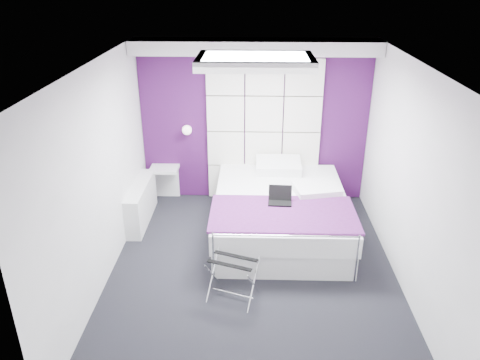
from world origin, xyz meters
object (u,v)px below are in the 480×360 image
at_px(nightstand, 164,169).
at_px(wall_lamp, 187,129).
at_px(luggage_rack, 233,279).
at_px(bed, 280,212).
at_px(laptop, 280,198).
at_px(radiator, 141,203).

bearing_deg(nightstand, wall_lamp, 5.71).
bearing_deg(nightstand, luggage_rack, -64.09).
bearing_deg(luggage_rack, bed, 87.12).
xyz_separation_m(bed, laptop, (-0.03, -0.28, 0.36)).
distance_m(radiator, bed, 2.10).
distance_m(wall_lamp, bed, 1.99).
bearing_deg(bed, radiator, 171.86).
xyz_separation_m(luggage_rack, laptop, (0.59, 1.22, 0.44)).
distance_m(wall_lamp, luggage_rack, 2.85).
xyz_separation_m(wall_lamp, nightstand, (-0.40, -0.04, -0.66)).
relative_size(radiator, luggage_rack, 2.27).
bearing_deg(laptop, wall_lamp, 139.59).
xyz_separation_m(wall_lamp, radiator, (-0.64, -0.76, -0.92)).
relative_size(luggage_rack, laptop, 1.70).
distance_m(radiator, luggage_rack, 2.31).
xyz_separation_m(bed, luggage_rack, (-0.62, -1.49, -0.08)).
bearing_deg(bed, luggage_rack, -112.38).
bearing_deg(wall_lamp, luggage_rack, -72.18).
relative_size(wall_lamp, luggage_rack, 0.28).
relative_size(wall_lamp, radiator, 0.12).
distance_m(bed, nightstand, 2.11).
bearing_deg(nightstand, laptop, -35.66).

